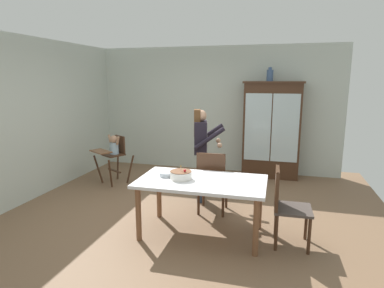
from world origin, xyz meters
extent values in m
plane|color=brown|center=(0.00, 0.00, 0.00)|extent=(6.24, 6.24, 0.00)
cube|color=beige|center=(0.00, 2.63, 1.35)|extent=(5.32, 0.06, 2.70)
cube|color=beige|center=(-2.63, 0.00, 1.35)|extent=(0.06, 5.32, 2.70)
cube|color=#422819|center=(1.23, 2.37, 0.96)|extent=(1.12, 0.42, 1.93)
cube|color=#422819|center=(1.23, 2.37, 1.95)|extent=(1.18, 0.48, 0.04)
cube|color=silver|center=(0.97, 2.15, 1.06)|extent=(0.51, 0.01, 1.35)
cube|color=silver|center=(1.50, 2.15, 1.06)|extent=(0.51, 0.01, 1.35)
cube|color=#422819|center=(1.23, 2.37, 1.06)|extent=(1.04, 0.36, 0.02)
cylinder|color=#3D567F|center=(1.15, 2.37, 2.08)|extent=(0.13, 0.13, 0.22)
cylinder|color=#3D567F|center=(1.15, 2.37, 2.21)|extent=(0.07, 0.07, 0.05)
cylinder|color=#422819|center=(-1.98, 1.02, 0.28)|extent=(0.18, 0.09, 0.56)
cylinder|color=#422819|center=(-1.60, 0.80, 0.28)|extent=(0.09, 0.18, 0.56)
cylinder|color=#422819|center=(-1.76, 1.40, 0.28)|extent=(0.09, 0.18, 0.56)
cylinder|color=#422819|center=(-1.38, 1.19, 0.28)|extent=(0.18, 0.09, 0.56)
cube|color=#422819|center=(-1.68, 1.10, 0.25)|extent=(0.39, 0.24, 0.02)
cube|color=#422819|center=(-1.68, 1.10, 0.57)|extent=(0.46, 0.46, 0.02)
cube|color=#422819|center=(-1.60, 1.24, 0.76)|extent=(0.28, 0.18, 0.34)
cube|color=brown|center=(-1.81, 0.87, 0.68)|extent=(0.50, 0.43, 0.02)
cylinder|color=#9EBCD1|center=(-1.67, 1.12, 0.70)|extent=(0.17, 0.17, 0.22)
sphere|color=tan|center=(-1.67, 1.12, 0.87)|extent=(0.15, 0.15, 0.15)
cylinder|color=tan|center=(-1.79, 1.19, 0.86)|extent=(0.11, 0.09, 0.17)
cylinder|color=tan|center=(-1.55, 1.05, 0.86)|extent=(0.11, 0.09, 0.17)
cylinder|color=#33425B|center=(0.18, 0.57, 0.41)|extent=(0.11, 0.11, 0.82)
cylinder|color=#33425B|center=(0.14, 0.74, 0.41)|extent=(0.11, 0.11, 0.82)
cube|color=black|center=(0.16, 0.65, 1.08)|extent=(0.28, 0.40, 0.52)
cube|color=white|center=(0.26, 0.68, 1.08)|extent=(0.02, 0.06, 0.49)
sphere|color=tan|center=(0.16, 0.65, 1.43)|extent=(0.19, 0.19, 0.19)
cube|color=brown|center=(0.11, 0.64, 1.31)|extent=(0.14, 0.22, 0.44)
cylinder|color=black|center=(0.34, 0.49, 1.10)|extent=(0.49, 0.18, 0.37)
sphere|color=tan|center=(0.50, 0.53, 0.99)|extent=(0.08, 0.08, 0.08)
cylinder|color=black|center=(0.25, 0.88, 1.10)|extent=(0.49, 0.18, 0.37)
sphere|color=tan|center=(0.40, 0.92, 0.99)|extent=(0.08, 0.08, 0.08)
cube|color=silver|center=(0.46, -0.52, 0.72)|extent=(1.64, 0.93, 0.04)
cylinder|color=brown|center=(-0.26, -0.89, 0.35)|extent=(0.07, 0.07, 0.70)
cylinder|color=brown|center=(1.19, -0.88, 0.35)|extent=(0.07, 0.07, 0.70)
cylinder|color=brown|center=(-0.27, -0.16, 0.35)|extent=(0.07, 0.07, 0.70)
cylinder|color=brown|center=(1.18, -0.14, 0.35)|extent=(0.07, 0.07, 0.70)
cylinder|color=white|center=(0.19, -0.55, 0.79)|extent=(0.28, 0.28, 0.10)
cylinder|color=brown|center=(0.19, -0.55, 0.84)|extent=(0.27, 0.27, 0.01)
cylinder|color=#F2E5CC|center=(0.19, -0.55, 0.88)|extent=(0.01, 0.01, 0.06)
cone|color=yellow|center=(0.19, -0.55, 0.92)|extent=(0.02, 0.02, 0.02)
sphere|color=red|center=(0.26, -0.58, 0.87)|extent=(0.04, 0.04, 0.04)
cylinder|color=#B2BCC6|center=(-0.03, -0.49, 0.77)|extent=(0.18, 0.18, 0.05)
cylinder|color=#422819|center=(0.63, 0.45, 0.23)|extent=(0.04, 0.04, 0.45)
cylinder|color=#422819|center=(0.27, 0.44, 0.23)|extent=(0.04, 0.04, 0.45)
cylinder|color=#422819|center=(0.65, 0.08, 0.23)|extent=(0.04, 0.04, 0.45)
cylinder|color=#422819|center=(0.28, 0.07, 0.23)|extent=(0.04, 0.04, 0.45)
cube|color=#473D38|center=(0.46, 0.26, 0.47)|extent=(0.45, 0.45, 0.03)
cube|color=#422819|center=(0.46, 0.06, 0.72)|extent=(0.42, 0.05, 0.48)
cylinder|color=#422819|center=(0.65, 0.07, 0.72)|extent=(0.03, 0.03, 0.48)
cylinder|color=#422819|center=(0.27, 0.06, 0.72)|extent=(0.03, 0.03, 0.48)
cylinder|color=#422819|center=(1.79, -0.69, 0.23)|extent=(0.04, 0.04, 0.45)
cylinder|color=#422819|center=(1.78, -0.32, 0.23)|extent=(0.04, 0.04, 0.45)
cylinder|color=#422819|center=(1.42, -0.70, 0.23)|extent=(0.04, 0.04, 0.45)
cylinder|color=#422819|center=(1.41, -0.33, 0.23)|extent=(0.04, 0.04, 0.45)
cube|color=#473D38|center=(1.60, -0.51, 0.47)|extent=(0.45, 0.45, 0.03)
cube|color=#422819|center=(1.40, -0.51, 0.72)|extent=(0.05, 0.42, 0.48)
cylinder|color=#422819|center=(1.40, -0.70, 0.72)|extent=(0.03, 0.03, 0.48)
cylinder|color=#422819|center=(1.39, -0.32, 0.72)|extent=(0.03, 0.03, 0.48)
camera|label=1|loc=(1.39, -4.38, 2.01)|focal=30.34mm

